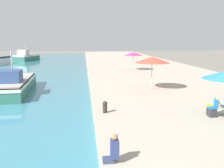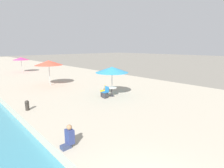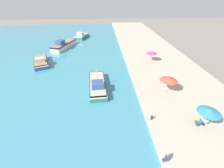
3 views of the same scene
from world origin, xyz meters
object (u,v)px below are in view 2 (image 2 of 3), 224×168
person_at_quay (69,138)px  mooring_bollard (27,105)px  cafe_umbrella_striped (21,59)px  cafe_table (112,90)px  cafe_chair_left (103,93)px  cafe_umbrella_pink (112,70)px  cafe_chair_right (105,94)px  cafe_umbrella_white (49,63)px

person_at_quay → mooring_bollard: size_ratio=1.47×
cafe_umbrella_striped → cafe_table: size_ratio=3.10×
cafe_umbrella_striped → cafe_chair_left: (0.29, -19.81, -1.82)m
mooring_bollard → cafe_umbrella_pink: bearing=-11.3°
cafe_chair_right → person_at_quay: size_ratio=0.95×
cafe_umbrella_white → cafe_umbrella_striped: 12.86m
cafe_umbrella_white → person_at_quay: cafe_umbrella_white is taller
person_at_quay → cafe_chair_left: bearing=39.0°
cafe_chair_left → mooring_bollard: bearing=117.2°
cafe_umbrella_pink → cafe_umbrella_striped: bearing=92.8°
cafe_umbrella_white → cafe_chair_right: size_ratio=3.07×
cafe_table → cafe_chair_left: bearing=143.7°
cafe_table → cafe_umbrella_pink: bearing=39.2°
cafe_umbrella_pink → mooring_bollard: cafe_umbrella_pink is taller
cafe_umbrella_white → person_at_quay: 12.67m
mooring_bollard → cafe_chair_left: bearing=-9.1°
cafe_umbrella_striped → person_at_quay: 25.18m
person_at_quay → cafe_table: bearing=33.8°
cafe_table → mooring_bollard: size_ratio=1.22×
cafe_table → person_at_quay: size_ratio=0.83×
cafe_umbrella_pink → person_at_quay: cafe_umbrella_pink is taller
cafe_chair_right → person_at_quay: 7.07m
cafe_umbrella_pink → cafe_chair_right: 2.03m
cafe_chair_left → cafe_umbrella_white: bearing=47.1°
cafe_chair_left → mooring_bollard: cafe_chair_left is taller
cafe_umbrella_pink → cafe_umbrella_white: 7.62m
cafe_umbrella_white → cafe_chair_left: bearing=-79.1°
cafe_chair_left → person_at_quay: person_at_quay is taller
cafe_umbrella_white → cafe_chair_right: cafe_umbrella_white is taller
cafe_table → cafe_chair_right: (-0.72, -0.02, -0.21)m
cafe_table → mooring_bollard: (-6.18, 1.33, -0.18)m
cafe_chair_left → cafe_table: bearing=-90.0°
cafe_chair_right → mooring_bollard: (-5.46, 1.35, 0.02)m
cafe_umbrella_striped → person_at_quay: size_ratio=2.58×
cafe_umbrella_pink → person_at_quay: 7.99m
cafe_umbrella_striped → cafe_umbrella_pink: bearing=-87.2°
cafe_umbrella_white → cafe_chair_right: (1.20, -7.45, -2.05)m
cafe_umbrella_white → cafe_table: bearing=-75.5°
cafe_umbrella_striped → mooring_bollard: size_ratio=3.79×
cafe_chair_left → mooring_bollard: size_ratio=1.39×
cafe_umbrella_striped → cafe_table: cafe_umbrella_striped is taller
cafe_umbrella_striped → person_at_quay: (-5.50, -24.51, -1.72)m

